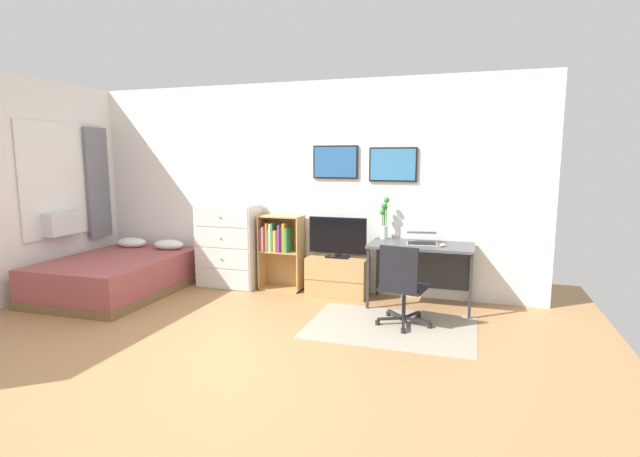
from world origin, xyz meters
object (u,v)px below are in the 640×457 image
at_px(bookshelf, 279,246).
at_px(bamboo_vase, 384,219).
at_px(tv_stand, 338,276).
at_px(desk, 422,254).
at_px(computer_mouse, 443,245).
at_px(office_chair, 402,284).
at_px(television, 337,238).
at_px(bed, 118,275).
at_px(dresser, 229,246).
at_px(laptop, 422,238).

height_order(bookshelf, bamboo_vase, bamboo_vase).
height_order(tv_stand, desk, desk).
height_order(tv_stand, computer_mouse, computer_mouse).
bearing_deg(bookshelf, bamboo_vase, 2.65).
bearing_deg(office_chair, bookshelf, 161.88).
height_order(television, bamboo_vase, bamboo_vase).
xyz_separation_m(tv_stand, bamboo_vase, (0.56, 0.11, 0.74)).
height_order(desk, bamboo_vase, bamboo_vase).
relative_size(bed, bamboo_vase, 3.77).
bearing_deg(bookshelf, dresser, -175.06).
bearing_deg(laptop, bamboo_vase, 151.30).
distance_m(desk, laptop, 0.19).
height_order(desk, laptop, laptop).
bearing_deg(tv_stand, bed, -164.46).
height_order(tv_stand, laptop, laptop).
relative_size(television, laptop, 1.77).
bearing_deg(bamboo_vase, office_chair, -69.75).
xyz_separation_m(office_chair, bamboo_vase, (-0.37, 1.01, 0.53)).
xyz_separation_m(laptop, computer_mouse, (0.25, -0.12, -0.04)).
xyz_separation_m(dresser, office_chair, (2.46, -0.88, -0.10)).
xyz_separation_m(bookshelf, computer_mouse, (2.10, -0.24, 0.17)).
xyz_separation_m(dresser, bookshelf, (0.71, 0.06, 0.03)).
distance_m(office_chair, laptop, 0.91).
bearing_deg(desk, tv_stand, 177.64).
relative_size(office_chair, computer_mouse, 8.27).
xyz_separation_m(bed, computer_mouse, (4.02, 0.57, 0.52)).
distance_m(laptop, computer_mouse, 0.28).
xyz_separation_m(bed, television, (2.73, 0.74, 0.51)).
height_order(office_chair, laptop, laptop).
relative_size(tv_stand, desk, 0.64).
xyz_separation_m(bookshelf, desk, (1.85, -0.09, 0.03)).
bearing_deg(dresser, computer_mouse, -3.55).
height_order(dresser, bookshelf, dresser).
distance_m(office_chair, computer_mouse, 0.85).
distance_m(tv_stand, computer_mouse, 1.40).
xyz_separation_m(dresser, desk, (2.56, -0.03, 0.05)).
bearing_deg(desk, laptop, -97.19).
relative_size(computer_mouse, bamboo_vase, 0.20).
distance_m(tv_stand, bamboo_vase, 0.93).
relative_size(bookshelf, bamboo_vase, 1.90).
relative_size(bookshelf, laptop, 2.37).
bearing_deg(bed, computer_mouse, 6.66).
height_order(bookshelf, office_chair, bookshelf).
distance_m(dresser, bamboo_vase, 2.13).
bearing_deg(office_chair, television, 147.03).
distance_m(bookshelf, tv_stand, 0.88).
distance_m(dresser, television, 1.54).
height_order(dresser, laptop, dresser).
bearing_deg(desk, computer_mouse, -30.56).
bearing_deg(office_chair, bed, -171.86).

